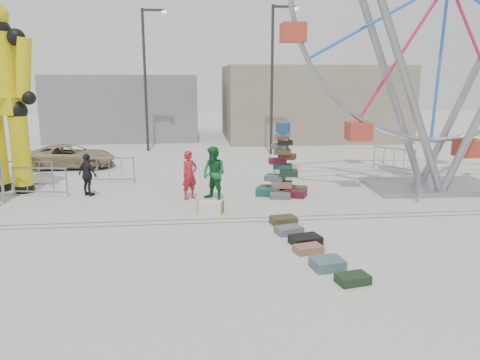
{
  "coord_description": "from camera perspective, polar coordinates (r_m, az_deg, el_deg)",
  "views": [
    {
      "loc": [
        -1.46,
        -12.73,
        4.25
      ],
      "look_at": [
        0.03,
        1.38,
        1.12
      ],
      "focal_mm": 35.0,
      "sensor_mm": 36.0,
      "label": 1
    }
  ],
  "objects": [
    {
      "name": "track_line_far",
      "position": [
        14.45,
        0.06,
        -4.66
      ],
      "size": [
        40.0,
        0.04,
        0.01
      ],
      "primitive_type": "cube",
      "color": "#47443F",
      "rests_on": "ground"
    },
    {
      "name": "ferris_wheel",
      "position": [
        19.36,
        23.87,
        18.49
      ],
      "size": [
        11.61,
        3.05,
        13.47
      ],
      "rotation": [
        0.0,
        0.0,
        -0.04
      ],
      "color": "gray",
      "rests_on": "ground"
    },
    {
      "name": "crash_test_dummy",
      "position": [
        19.32,
        -26.97,
        9.56
      ],
      "size": [
        2.78,
        1.44,
        7.08
      ],
      "rotation": [
        0.0,
        0.0,
        -0.36
      ],
      "color": "black",
      "rests_on": "ground"
    },
    {
      "name": "building_right",
      "position": [
        33.85,
        8.59,
        9.33
      ],
      "size": [
        12.0,
        8.0,
        5.0
      ],
      "primitive_type": "cube",
      "color": "gray",
      "rests_on": "ground"
    },
    {
      "name": "pedestrian_black",
      "position": [
        17.85,
        -18.08,
        0.6
      ],
      "size": [
        0.95,
        0.87,
        1.56
      ],
      "primitive_type": "imported",
      "rotation": [
        0.0,
        0.0,
        2.46
      ],
      "color": "black",
      "rests_on": "ground"
    },
    {
      "name": "pedestrian_green",
      "position": [
        16.38,
        -3.18,
        0.78
      ],
      "size": [
        1.16,
        1.16,
        1.9
      ],
      "primitive_type": "imported",
      "rotation": [
        0.0,
        0.0,
        -0.77
      ],
      "color": "#165B26",
      "rests_on": "ground"
    },
    {
      "name": "barricade_wheel_back",
      "position": [
        22.66,
        18.22,
        2.4
      ],
      "size": [
        1.32,
        1.63,
        1.1
      ],
      "primitive_type": null,
      "rotation": [
        0.0,
        0.0,
        -0.9
      ],
      "color": "gray",
      "rests_on": "ground"
    },
    {
      "name": "parked_suv",
      "position": [
        23.71,
        -19.93,
        2.74
      ],
      "size": [
        4.1,
        1.92,
        1.13
      ],
      "primitive_type": "imported",
      "rotation": [
        0.0,
        0.0,
        1.58
      ],
      "color": "#90805D",
      "rests_on": "ground"
    },
    {
      "name": "barricade_dummy_b",
      "position": [
        18.4,
        -23.2,
        -0.19
      ],
      "size": [
        1.99,
        0.46,
        1.1
      ],
      "primitive_type": null,
      "rotation": [
        0.0,
        0.0,
        -0.18
      ],
      "color": "gray",
      "rests_on": "ground"
    },
    {
      "name": "pedestrian_red",
      "position": [
        16.61,
        -6.18,
        0.6
      ],
      "size": [
        0.75,
        0.71,
        1.73
      ],
      "primitive_type": "imported",
      "rotation": [
        0.0,
        0.0,
        0.66
      ],
      "color": "#B01927",
      "rests_on": "ground"
    },
    {
      "name": "row_case_0",
      "position": [
        13.9,
        5.32,
        -4.92
      ],
      "size": [
        0.81,
        0.64,
        0.23
      ],
      "primitive_type": "cube",
      "rotation": [
        0.0,
        0.0,
        0.19
      ],
      "color": "#403E20",
      "rests_on": "ground"
    },
    {
      "name": "row_case_1",
      "position": [
        13.11,
        5.98,
        -6.1
      ],
      "size": [
        0.83,
        0.67,
        0.2
      ],
      "primitive_type": "cube",
      "rotation": [
        0.0,
        0.0,
        0.29
      ],
      "color": "slate",
      "rests_on": "ground"
    },
    {
      "name": "track_line_near",
      "position": [
        14.07,
        0.23,
        -5.14
      ],
      "size": [
        40.0,
        0.04,
        0.01
      ],
      "primitive_type": "cube",
      "color": "#47443F",
      "rests_on": "ground"
    },
    {
      "name": "barricade_dummy_a",
      "position": [
        19.97,
        -24.56,
        0.61
      ],
      "size": [
        2.0,
        0.31,
        1.1
      ],
      "primitive_type": null,
      "rotation": [
        0.0,
        0.0,
        -0.11
      ],
      "color": "gray",
      "rests_on": "ground"
    },
    {
      "name": "row_case_2",
      "position": [
        12.37,
        7.98,
        -7.24
      ],
      "size": [
        0.89,
        0.72,
        0.22
      ],
      "primitive_type": "cube",
      "rotation": [
        0.0,
        0.0,
        0.23
      ],
      "color": "black",
      "rests_on": "ground"
    },
    {
      "name": "lamp_post_right",
      "position": [
        26.13,
        4.14,
        12.9
      ],
      "size": [
        1.41,
        0.25,
        8.0
      ],
      "color": "#2D2D30",
      "rests_on": "ground"
    },
    {
      "name": "barricade_wheel_front",
      "position": [
        18.23,
        20.77,
        -0.1
      ],
      "size": [
        0.85,
        1.89,
        1.1
      ],
      "primitive_type": null,
      "rotation": [
        0.0,
        0.0,
        1.18
      ],
      "color": "gray",
      "rests_on": "ground"
    },
    {
      "name": "lamp_post_left",
      "position": [
        27.84,
        -11.33,
        12.67
      ],
      "size": [
        1.41,
        0.25,
        8.0
      ],
      "color": "#2D2D30",
      "rests_on": "ground"
    },
    {
      "name": "building_left",
      "position": [
        35.09,
        -13.59,
        8.73
      ],
      "size": [
        10.0,
        8.0,
        4.4
      ],
      "primitive_type": "cube",
      "color": "gray",
      "rests_on": "ground"
    },
    {
      "name": "suitcase_tower",
      "position": [
        17.21,
        5.14,
        0.62
      ],
      "size": [
        2.05,
        1.7,
        2.66
      ],
      "rotation": [
        0.0,
        0.0,
        -0.31
      ],
      "color": "#1A504A",
      "rests_on": "ground"
    },
    {
      "name": "barricade_dummy_c",
      "position": [
        19.73,
        -15.65,
        1.15
      ],
      "size": [
        2.0,
        0.25,
        1.1
      ],
      "primitive_type": null,
      "rotation": [
        0.0,
        0.0,
        -0.08
      ],
      "color": "gray",
      "rests_on": "ground"
    },
    {
      "name": "ground",
      "position": [
        13.5,
        0.51,
        -5.92
      ],
      "size": [
        90.0,
        90.0,
        0.0
      ],
      "primitive_type": "plane",
      "color": "#9E9E99",
      "rests_on": "ground"
    },
    {
      "name": "row_case_4",
      "position": [
        10.94,
        10.61,
        -9.99
      ],
      "size": [
        0.79,
        0.69,
        0.24
      ],
      "primitive_type": "cube",
      "rotation": [
        0.0,
        0.0,
        0.16
      ],
      "color": "#4A676B",
      "rests_on": "ground"
    },
    {
      "name": "steamer_trunk",
      "position": [
        14.98,
        -3.6,
        -3.34
      ],
      "size": [
        0.88,
        0.62,
        0.37
      ],
      "primitive_type": "cube",
      "rotation": [
        0.0,
        0.0,
        -0.22
      ],
      "color": "silver",
      "rests_on": "ground"
    },
    {
      "name": "row_case_3",
      "position": [
        11.82,
        8.31,
        -8.31
      ],
      "size": [
        0.77,
        0.59,
        0.18
      ],
      "primitive_type": "cube",
      "rotation": [
        0.0,
        0.0,
        0.24
      ],
      "color": "#93614A",
      "rests_on": "ground"
    },
    {
      "name": "row_case_5",
      "position": [
        10.33,
        13.58,
        -11.64
      ],
      "size": [
        0.75,
        0.57,
        0.19
      ],
      "primitive_type": "cube",
      "rotation": [
        0.0,
        0.0,
        0.2
      ],
      "color": "#1A301B",
      "rests_on": "ground"
    }
  ]
}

